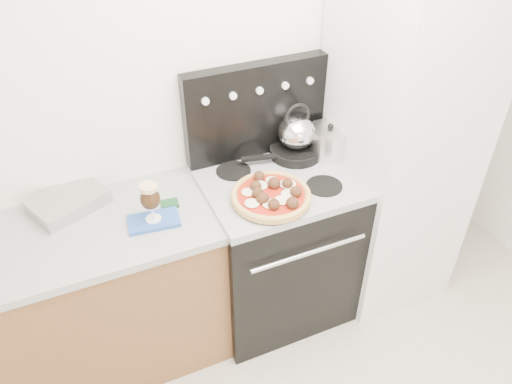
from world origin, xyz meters
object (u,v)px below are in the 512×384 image
stove_body (276,248)px  stock_pot (329,143)px  pizza (271,194)px  skillet (295,151)px  tea_kettle (297,130)px  pizza_pan (271,200)px  fridge (397,146)px  oven_mitt (154,221)px  beer_glass (151,202)px  base_cabinet (72,309)px

stove_body → stock_pot: 0.66m
pizza → skillet: size_ratio=1.37×
tea_kettle → stock_pot: tea_kettle is taller
pizza → pizza_pan: bearing=180.0°
pizza_pan → skillet: (0.29, 0.30, 0.02)m
fridge → pizza: size_ratio=5.05×
oven_mitt → tea_kettle: bearing=14.4°
fridge → tea_kettle: fridge is taller
stove_body → pizza: (-0.11, -0.15, 0.52)m
stove_body → oven_mitt: oven_mitt is taller
oven_mitt → tea_kettle: size_ratio=1.07×
stove_body → stock_pot: size_ratio=4.24×
stove_body → beer_glass: beer_glass is taller
stove_body → beer_glass: size_ratio=4.54×
stove_body → stock_pot: stock_pot is taller
fridge → beer_glass: (-1.35, -0.03, 0.07)m
base_cabinet → pizza_pan: pizza_pan is taller
stock_pot → base_cabinet: bearing=-177.4°
oven_mitt → pizza_pan: size_ratio=0.66×
stove_body → pizza_pan: (-0.11, -0.15, 0.49)m
base_cabinet → pizza: size_ratio=3.86×
base_cabinet → stove_body: (1.10, -0.02, 0.01)m
stock_pot → pizza_pan: bearing=-152.1°
base_cabinet → pizza: pizza is taller
base_cabinet → pizza_pan: bearing=-9.8°
base_cabinet → stock_pot: bearing=2.6°
stock_pot → oven_mitt: bearing=-171.6°
pizza → oven_mitt: bearing=170.5°
beer_glass → tea_kettle: (0.83, 0.21, 0.06)m
beer_glass → stock_pot: 1.00m
fridge → tea_kettle: 0.57m
base_cabinet → oven_mitt: bearing=-10.1°
oven_mitt → beer_glass: size_ratio=1.19×
pizza → skillet: (0.29, 0.30, -0.01)m
beer_glass → stock_pot: size_ratio=0.93×
oven_mitt → beer_glass: 0.11m
stove_body → pizza: bearing=-126.3°
stove_body → skillet: skillet is taller
base_cabinet → skillet: size_ratio=5.29×
fridge → pizza_pan: 0.82m
beer_glass → fridge: bearing=1.3°
pizza_pan → skillet: size_ratio=1.28×
stove_body → stock_pot: (0.34, 0.09, 0.56)m
oven_mitt → skillet: (0.83, 0.21, 0.03)m
base_cabinet → oven_mitt: size_ratio=6.28×
stove_body → tea_kettle: (0.18, 0.16, 0.64)m
beer_glass → tea_kettle: bearing=14.4°
stove_body → pizza_pan: size_ratio=2.51×
fridge → pizza_pan: fridge is taller
fridge → oven_mitt: 1.35m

